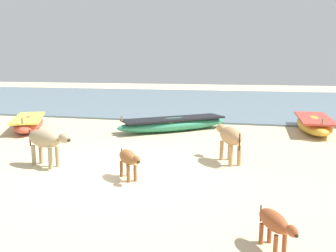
{
  "coord_description": "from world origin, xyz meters",
  "views": [
    {
      "loc": [
        3.13,
        -7.62,
        2.53
      ],
      "look_at": [
        0.45,
        3.15,
        0.6
      ],
      "focal_mm": 37.26,
      "sensor_mm": 36.0,
      "label": 1
    }
  ],
  "objects_px": {
    "fishing_boat_3": "(314,124)",
    "calf_near_brown": "(128,159)",
    "cow_adult_dun": "(46,140)",
    "fishing_boat_0": "(29,123)",
    "calf_far_rust": "(275,223)",
    "fishing_boat_2": "(174,124)",
    "cow_second_adult_tan": "(230,137)"
  },
  "relations": [
    {
      "from": "fishing_boat_3",
      "to": "calf_near_brown",
      "type": "relative_size",
      "value": 4.47
    },
    {
      "from": "cow_adult_dun",
      "to": "calf_near_brown",
      "type": "xyz_separation_m",
      "value": [
        2.37,
        -0.47,
        -0.2
      ]
    },
    {
      "from": "fishing_boat_0",
      "to": "cow_adult_dun",
      "type": "distance_m",
      "value": 5.75
    },
    {
      "from": "fishing_boat_3",
      "to": "fishing_boat_0",
      "type": "bearing_deg",
      "value": -77.7
    },
    {
      "from": "fishing_boat_0",
      "to": "calf_far_rust",
      "type": "xyz_separation_m",
      "value": [
        9.05,
        -7.29,
        0.12
      ]
    },
    {
      "from": "fishing_boat_2",
      "to": "cow_second_adult_tan",
      "type": "distance_m",
      "value": 4.73
    },
    {
      "from": "calf_near_brown",
      "to": "cow_second_adult_tan",
      "type": "xyz_separation_m",
      "value": [
        2.09,
        1.98,
        0.21
      ]
    },
    {
      "from": "fishing_boat_3",
      "to": "calf_far_rust",
      "type": "distance_m",
      "value": 9.75
    },
    {
      "from": "fishing_boat_0",
      "to": "fishing_boat_3",
      "type": "relative_size",
      "value": 0.94
    },
    {
      "from": "fishing_boat_0",
      "to": "calf_near_brown",
      "type": "xyz_separation_m",
      "value": [
        6.04,
        -4.88,
        0.2
      ]
    },
    {
      "from": "fishing_boat_3",
      "to": "cow_adult_dun",
      "type": "xyz_separation_m",
      "value": [
        -7.32,
        -6.67,
        0.37
      ]
    },
    {
      "from": "fishing_boat_2",
      "to": "calf_near_brown",
      "type": "height_order",
      "value": "fishing_boat_2"
    },
    {
      "from": "cow_adult_dun",
      "to": "cow_second_adult_tan",
      "type": "bearing_deg",
      "value": 34.92
    },
    {
      "from": "calf_far_rust",
      "to": "fishing_boat_2",
      "type": "bearing_deg",
      "value": 171.59
    },
    {
      "from": "fishing_boat_2",
      "to": "fishing_boat_0",
      "type": "bearing_deg",
      "value": -27.84
    },
    {
      "from": "fishing_boat_0",
      "to": "fishing_boat_3",
      "type": "xyz_separation_m",
      "value": [
        10.99,
        2.27,
        0.03
      ]
    },
    {
      "from": "fishing_boat_2",
      "to": "cow_second_adult_tan",
      "type": "bearing_deg",
      "value": 82.0
    },
    {
      "from": "calf_far_rust",
      "to": "cow_second_adult_tan",
      "type": "relative_size",
      "value": 0.58
    },
    {
      "from": "fishing_boat_3",
      "to": "calf_near_brown",
      "type": "xyz_separation_m",
      "value": [
        -4.95,
        -7.15,
        0.17
      ]
    },
    {
      "from": "calf_near_brown",
      "to": "calf_far_rust",
      "type": "relative_size",
      "value": 1.09
    },
    {
      "from": "cow_adult_dun",
      "to": "calf_far_rust",
      "type": "xyz_separation_m",
      "value": [
        5.38,
        -2.89,
        -0.28
      ]
    },
    {
      "from": "fishing_boat_2",
      "to": "fishing_boat_3",
      "type": "height_order",
      "value": "fishing_boat_3"
    },
    {
      "from": "fishing_boat_0",
      "to": "cow_adult_dun",
      "type": "height_order",
      "value": "cow_adult_dun"
    },
    {
      "from": "fishing_boat_2",
      "to": "calf_near_brown",
      "type": "relative_size",
      "value": 4.86
    },
    {
      "from": "fishing_boat_0",
      "to": "cow_adult_dun",
      "type": "xyz_separation_m",
      "value": [
        3.67,
        -4.4,
        0.4
      ]
    },
    {
      "from": "fishing_boat_0",
      "to": "calf_near_brown",
      "type": "relative_size",
      "value": 4.19
    },
    {
      "from": "calf_far_rust",
      "to": "cow_second_adult_tan",
      "type": "height_order",
      "value": "cow_second_adult_tan"
    },
    {
      "from": "cow_second_adult_tan",
      "to": "fishing_boat_0",
      "type": "bearing_deg",
      "value": 43.39
    },
    {
      "from": "fishing_boat_0",
      "to": "calf_near_brown",
      "type": "height_order",
      "value": "fishing_boat_0"
    },
    {
      "from": "calf_near_brown",
      "to": "cow_second_adult_tan",
      "type": "height_order",
      "value": "cow_second_adult_tan"
    },
    {
      "from": "fishing_boat_0",
      "to": "calf_far_rust",
      "type": "bearing_deg",
      "value": 22.3
    },
    {
      "from": "calf_near_brown",
      "to": "calf_far_rust",
      "type": "bearing_deg",
      "value": 8.98
    }
  ]
}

